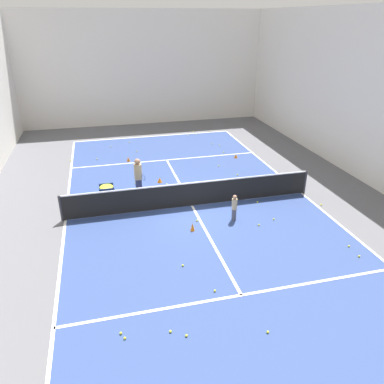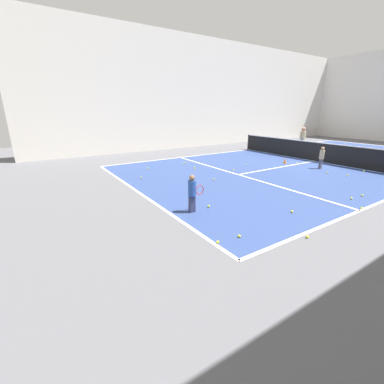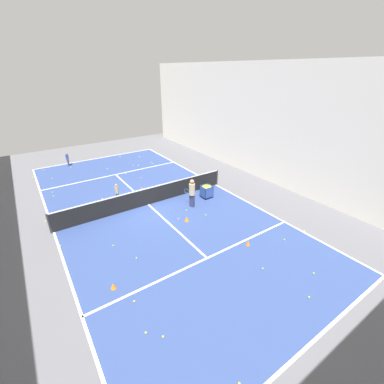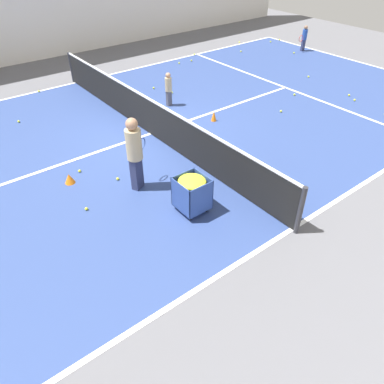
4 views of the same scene
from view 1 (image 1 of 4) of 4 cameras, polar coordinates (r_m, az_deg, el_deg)
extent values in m
plane|color=#5B5B60|center=(15.91, 0.00, -2.13)|extent=(32.24, 32.24, 0.00)
cube|color=navy|center=(15.91, 0.00, -2.13)|extent=(10.32, 21.17, 0.00)
cube|color=white|center=(25.60, -5.87, 8.44)|extent=(10.32, 0.10, 0.00)
cube|color=white|center=(15.62, -18.73, -4.12)|extent=(0.10, 21.17, 0.00)
cube|color=white|center=(17.76, 16.36, -0.17)|extent=(0.10, 21.17, 0.00)
cube|color=white|center=(11.28, 7.52, -15.31)|extent=(10.32, 0.10, 0.00)
cube|color=white|center=(21.14, -3.88, 4.89)|extent=(10.32, 0.10, 0.00)
cube|color=white|center=(15.91, 0.00, -2.12)|extent=(0.10, 11.64, 0.00)
cube|color=silver|center=(28.33, -7.41, 18.08)|extent=(17.40, 0.15, 7.85)
cylinder|color=#2D2D33|center=(15.39, -19.37, -2.40)|extent=(0.10, 0.10, 1.09)
cylinder|color=#2D2D33|center=(17.60, 16.85, 1.45)|extent=(0.10, 0.10, 1.09)
cube|color=black|center=(15.68, 0.00, -0.41)|extent=(10.42, 0.03, 1.02)
cube|color=white|center=(15.45, 0.00, 1.38)|extent=(10.42, 0.04, 0.05)
cube|color=#2D3351|center=(16.91, -8.09, 0.77)|extent=(0.27, 0.32, 0.78)
cylinder|color=tan|center=(16.62, -8.24, 3.08)|extent=(0.46, 0.46, 0.69)
sphere|color=#A87A5B|center=(16.45, -8.34, 4.61)|extent=(0.26, 0.26, 0.26)
torus|color=#2D478C|center=(16.43, -7.42, 2.21)|extent=(0.14, 0.27, 0.28)
cube|color=#4C4C56|center=(14.82, 6.41, -3.42)|extent=(0.13, 0.19, 0.49)
cylinder|color=tan|center=(14.61, 6.50, -1.83)|extent=(0.24, 0.24, 0.43)
sphere|color=#A87A5B|center=(14.48, 6.55, -0.78)|extent=(0.16, 0.16, 0.16)
cube|color=#2D478C|center=(16.54, -12.72, -1.22)|extent=(0.63, 0.61, 0.02)
cube|color=#2D478C|center=(16.13, -12.79, -0.59)|extent=(0.63, 0.02, 0.68)
cube|color=#2D478C|center=(16.67, -12.88, 0.26)|extent=(0.63, 0.02, 0.68)
cube|color=#2D478C|center=(16.40, -13.89, -0.27)|extent=(0.02, 0.61, 0.68)
cube|color=#2D478C|center=(16.40, -11.78, -0.05)|extent=(0.02, 0.61, 0.68)
ellipsoid|color=yellow|center=(16.28, -12.93, 0.73)|extent=(0.59, 0.57, 0.16)
cylinder|color=black|center=(16.38, -13.44, -1.81)|extent=(0.05, 0.05, 0.12)
cylinder|color=black|center=(16.38, -11.91, -1.65)|extent=(0.05, 0.05, 0.12)
cylinder|color=black|center=(16.76, -13.49, -1.17)|extent=(0.05, 0.05, 0.12)
cylinder|color=black|center=(16.76, -11.99, -1.01)|extent=(0.05, 0.05, 0.12)
cone|color=orange|center=(21.17, -9.68, 4.97)|extent=(0.19, 0.19, 0.25)
cone|color=orange|center=(21.53, 6.70, 5.48)|extent=(0.21, 0.21, 0.23)
cone|color=orange|center=(14.05, 0.08, -5.33)|extent=(0.16, 0.16, 0.32)
cone|color=orange|center=(18.20, -4.94, 1.83)|extent=(0.24, 0.24, 0.24)
sphere|color=yellow|center=(11.31, 3.50, -14.78)|extent=(0.07, 0.07, 0.07)
sphere|color=yellow|center=(22.63, -8.40, 6.14)|extent=(0.07, 0.07, 0.07)
sphere|color=yellow|center=(10.31, 11.48, -20.17)|extent=(0.07, 0.07, 0.07)
sphere|color=yellow|center=(18.23, -8.64, 1.38)|extent=(0.07, 0.07, 0.07)
sphere|color=yellow|center=(17.32, -6.32, 0.20)|extent=(0.07, 0.07, 0.07)
sphere|color=yellow|center=(20.19, 4.10, 4.00)|extent=(0.07, 0.07, 0.07)
sphere|color=yellow|center=(23.82, 3.02, 7.35)|extent=(0.07, 0.07, 0.07)
sphere|color=yellow|center=(24.43, -9.51, 7.49)|extent=(0.07, 0.07, 0.07)
sphere|color=yellow|center=(18.81, 14.12, 1.65)|extent=(0.07, 0.07, 0.07)
sphere|color=yellow|center=(23.56, 4.21, 7.11)|extent=(0.07, 0.07, 0.07)
sphere|color=yellow|center=(26.61, 2.76, 9.26)|extent=(0.07, 0.07, 0.07)
sphere|color=yellow|center=(13.85, 24.12, -8.92)|extent=(0.07, 0.07, 0.07)
sphere|color=yellow|center=(23.80, -12.30, 6.78)|extent=(0.07, 0.07, 0.07)
sphere|color=yellow|center=(25.79, 0.64, 8.77)|extent=(0.07, 0.07, 0.07)
sphere|color=yellow|center=(26.46, 0.20, 9.19)|extent=(0.07, 0.07, 0.07)
sphere|color=yellow|center=(21.83, -14.29, 4.91)|extent=(0.07, 0.07, 0.07)
sphere|color=yellow|center=(14.66, 10.15, -4.96)|extent=(0.07, 0.07, 0.07)
sphere|color=yellow|center=(10.15, -3.30, -20.45)|extent=(0.07, 0.07, 0.07)
sphere|color=yellow|center=(19.13, 6.92, 2.65)|extent=(0.07, 0.07, 0.07)
sphere|color=yellow|center=(10.26, -10.80, -20.38)|extent=(0.07, 0.07, 0.07)
sphere|color=yellow|center=(21.99, -18.02, 4.59)|extent=(0.07, 0.07, 0.07)
sphere|color=yellow|center=(15.17, 12.34, -4.07)|extent=(0.07, 0.07, 0.07)
sphere|color=yellow|center=(10.13, -10.20, -21.07)|extent=(0.07, 0.07, 0.07)
sphere|color=yellow|center=(22.33, 4.83, 6.07)|extent=(0.07, 0.07, 0.07)
sphere|color=yellow|center=(10.05, -0.85, -21.03)|extent=(0.07, 0.07, 0.07)
sphere|color=yellow|center=(25.63, -0.66, 8.67)|extent=(0.07, 0.07, 0.07)
sphere|color=yellow|center=(14.28, 22.80, -7.60)|extent=(0.07, 0.07, 0.07)
sphere|color=yellow|center=(17.94, -3.84, 1.22)|extent=(0.07, 0.07, 0.07)
sphere|color=yellow|center=(14.72, 0.77, -4.38)|extent=(0.07, 0.07, 0.07)
sphere|color=yellow|center=(16.39, 9.93, -1.54)|extent=(0.07, 0.07, 0.07)
sphere|color=yellow|center=(16.87, 19.09, -1.82)|extent=(0.07, 0.07, 0.07)
sphere|color=yellow|center=(12.26, -1.40, -11.12)|extent=(0.07, 0.07, 0.07)
camera|label=2|loc=(12.58, 68.48, -12.95)|focal=24.00mm
camera|label=3|loc=(27.83, 4.91, 25.19)|focal=24.00mm
camera|label=4|loc=(19.45, -29.60, 15.35)|focal=35.00mm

